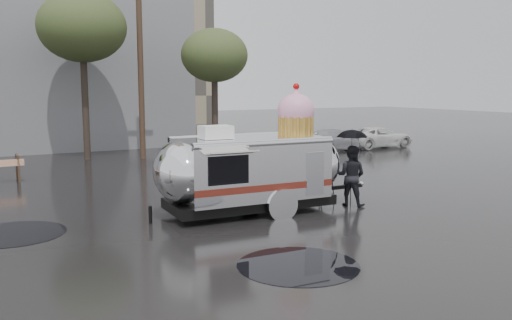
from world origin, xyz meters
TOP-DOWN VIEW (x-y plane):
  - ground at (0.00, 0.00)m, footprint 120.00×120.00m
  - puddles at (-0.15, 1.45)m, footprint 10.32×11.22m
  - utility_pole at (2.50, 14.00)m, footprint 1.60×0.28m
  - tree_mid at (0.00, 15.00)m, footprint 4.20×4.20m
  - tree_right at (6.00, 13.00)m, footprint 3.36×3.36m
  - parked_cars at (11.78, 12.00)m, footprint 13.20×1.90m
  - airstream_trailer at (1.78, 1.16)m, footprint 6.94×2.71m
  - person_right at (4.75, 0.47)m, footprint 0.91×0.99m
  - umbrella_black at (4.75, 0.47)m, footprint 1.15×1.15m
  - tripod at (4.38, 1.24)m, footprint 0.54×0.60m

SIDE VIEW (x-z plane):
  - ground at x=0.00m, z-range 0.00..0.00m
  - puddles at x=-0.15m, z-range 0.00..0.01m
  - parked_cars at x=11.78m, z-range -0.03..1.47m
  - tripod at x=4.38m, z-range 0.12..1.59m
  - person_right at x=4.75m, z-range 0.00..1.83m
  - airstream_trailer at x=1.78m, z-range -0.56..3.18m
  - umbrella_black at x=4.75m, z-range 0.77..3.11m
  - utility_pole at x=2.50m, z-range 0.12..9.12m
  - tree_right at x=6.00m, z-range 1.85..8.27m
  - tree_mid at x=0.00m, z-range 2.33..10.35m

